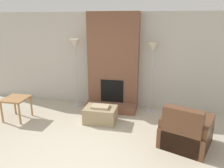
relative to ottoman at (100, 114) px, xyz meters
name	(u,v)px	position (x,y,z in m)	size (l,w,h in m)	color
ground_plane	(79,168)	(0.10, -1.75, -0.20)	(24.00, 24.00, 0.00)	#B2A893
wall_back	(115,60)	(0.10, 1.24, 1.10)	(8.25, 0.06, 2.60)	#BCB7AD
fireplace	(113,65)	(0.10, 1.01, 1.00)	(1.36, 0.72, 2.60)	brown
ottoman	(100,114)	(0.00, 0.00, 0.00)	(0.76, 0.53, 0.43)	#998460
armchair	(185,133)	(1.88, -0.67, 0.08)	(1.14, 1.16, 0.88)	brown
side_table	(16,101)	(-2.07, -0.27, 0.28)	(0.56, 0.58, 0.56)	#9E7042
floor_lamp_left	(75,49)	(-0.94, 0.92, 1.42)	(0.28, 0.28, 1.90)	#ADADB2
floor_lamp_right	(153,53)	(1.14, 0.92, 1.39)	(0.28, 0.28, 1.86)	#ADADB2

